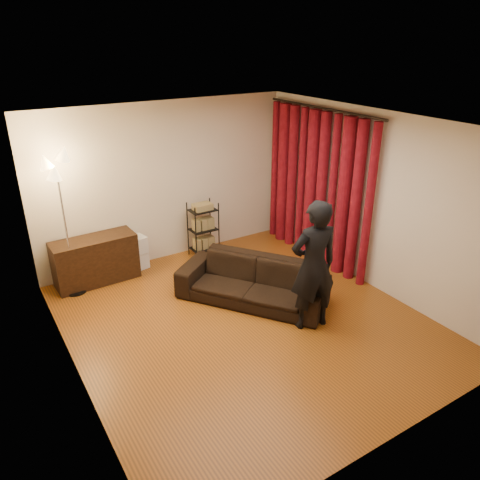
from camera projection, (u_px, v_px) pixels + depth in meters
floor at (245, 321)px, 6.50m from camera, size 5.00×5.00×0.00m
ceiling at (246, 125)px, 5.40m from camera, size 5.00×5.00×0.00m
wall_back at (166, 183)px, 7.89m from camera, size 5.00×0.00×5.00m
wall_front at (402, 329)px, 4.01m from camera, size 5.00×0.00×5.00m
wall_left at (64, 277)px, 4.87m from camera, size 0.00×5.00×5.00m
wall_right at (372, 201)px, 7.04m from camera, size 0.00×5.00×5.00m
curtain_rod at (323, 108)px, 7.36m from camera, size 0.04×2.65×0.04m
curtain at (316, 188)px, 7.88m from camera, size 0.22×2.65×2.55m
sofa at (252, 281)px, 6.89m from camera, size 1.96×2.27×0.64m
person at (313, 266)px, 6.07m from camera, size 0.73×0.55×1.80m
media_cabinet at (96, 260)px, 7.40m from camera, size 1.30×0.52×0.75m
storage_boxes at (136, 253)px, 7.84m from camera, size 0.41×0.35×0.58m
wire_shelf at (203, 229)px, 8.23m from camera, size 0.52×0.43×0.99m
floor_lamp at (66, 228)px, 6.80m from camera, size 0.48×0.48×2.15m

